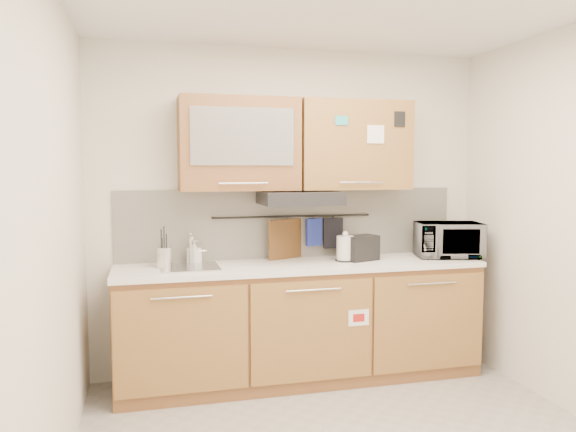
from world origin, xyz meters
TOP-DOWN VIEW (x-y plane):
  - wall_back at (0.00, 1.50)m, footprint 3.20×0.00m
  - wall_left at (-1.60, 0.00)m, footprint 0.00×3.00m
  - base_cabinet at (0.00, 1.19)m, footprint 2.80×0.64m
  - countertop at (0.00, 1.19)m, footprint 2.82×0.62m
  - backsplash at (0.00, 1.49)m, footprint 2.80×0.02m
  - upper_cabinets at (-0.00, 1.32)m, footprint 1.82×0.37m
  - range_hood at (0.00, 1.25)m, footprint 0.60×0.46m
  - sink at (-0.85, 1.21)m, footprint 0.42×0.40m
  - utensil_rail at (0.00, 1.45)m, footprint 1.30×0.02m
  - utensil_crock at (-1.03, 1.26)m, footprint 0.15×0.15m
  - kettle at (0.36, 1.20)m, footprint 0.18×0.18m
  - toaster at (0.49, 1.20)m, footprint 0.30×0.23m
  - microwave at (1.25, 1.18)m, footprint 0.58×0.46m
  - soap_bottle at (-0.80, 1.37)m, footprint 0.12×0.12m
  - cutting_board at (-0.05, 1.44)m, footprint 0.34×0.17m
  - oven_mitt at (0.17, 1.44)m, footprint 0.14×0.06m
  - dark_pouch at (0.34, 1.44)m, footprint 0.16×0.07m
  - pot_holder at (0.34, 1.44)m, footprint 0.13×0.07m

SIDE VIEW (x-z plane):
  - base_cabinet at x=0.00m, z-range -0.03..0.85m
  - countertop at x=0.00m, z-range 0.88..0.92m
  - sink at x=-0.85m, z-range 0.79..1.05m
  - utensil_crock at x=-1.03m, z-range 0.85..1.15m
  - soap_bottle at x=-0.80m, z-range 0.92..1.10m
  - kettle at x=0.36m, z-range 0.89..1.13m
  - cutting_board at x=-0.05m, z-range 0.79..1.24m
  - toaster at x=0.49m, z-range 0.92..1.12m
  - microwave at x=1.25m, z-range 0.92..1.20m
  - dark_pouch at x=0.34m, z-range 0.99..1.24m
  - oven_mitt at x=0.17m, z-range 1.02..1.24m
  - pot_holder at x=0.34m, z-range 1.07..1.24m
  - backsplash at x=0.00m, z-range 0.92..1.48m
  - utensil_rail at x=0.00m, z-range 1.25..1.27m
  - wall_left at x=-1.60m, z-range -0.20..2.80m
  - wall_back at x=0.00m, z-range -0.30..2.90m
  - range_hood at x=0.00m, z-range 1.37..1.47m
  - upper_cabinets at x=0.00m, z-range 1.48..2.18m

